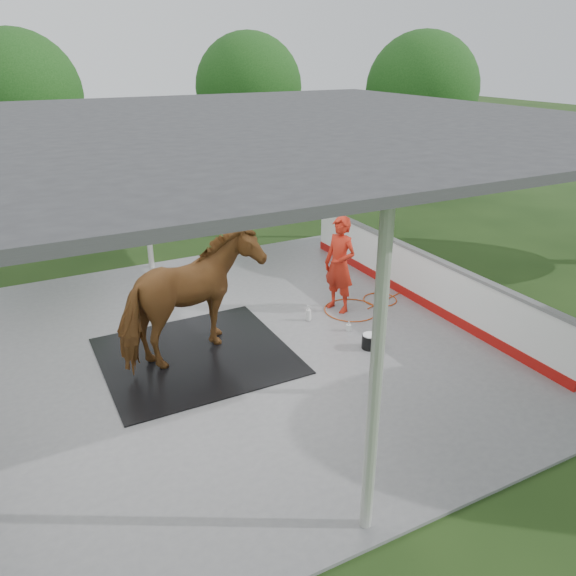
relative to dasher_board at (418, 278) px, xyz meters
name	(u,v)px	position (x,y,z in m)	size (l,w,h in m)	color
ground	(219,350)	(-4.60, 0.00, -0.59)	(100.00, 100.00, 0.00)	#1E3814
concrete_slab	(219,349)	(-4.60, 0.00, -0.57)	(12.00, 10.00, 0.05)	slate
pavilion_structure	(207,129)	(-4.60, 0.00, 3.37)	(12.60, 10.60, 4.05)	beige
dasher_board	(418,278)	(0.00, 0.00, 0.00)	(0.16, 8.00, 1.15)	#A6110D
tree_belt	(206,133)	(-4.30, 0.90, 3.20)	(28.00, 28.00, 5.80)	#382314
rubber_mat	(196,355)	(-5.07, -0.08, -0.53)	(3.22, 3.02, 0.02)	black
horse	(192,299)	(-5.07, -0.08, 0.59)	(1.19, 2.62, 2.21)	brown
handler	(340,265)	(-1.75, 0.42, 0.47)	(0.74, 0.48, 2.02)	red
wash_bucket	(370,341)	(-2.13, -1.27, -0.40)	(0.29, 0.29, 0.28)	black
soap_bottle_a	(308,313)	(-2.57, 0.24, -0.38)	(0.13, 0.13, 0.33)	silver
soap_bottle_b	(349,326)	(-2.10, -0.52, -0.44)	(0.09, 0.09, 0.20)	#338CD8
hose_coil	(360,307)	(-1.27, 0.28, -0.53)	(2.16, 1.14, 0.02)	#B03D0C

